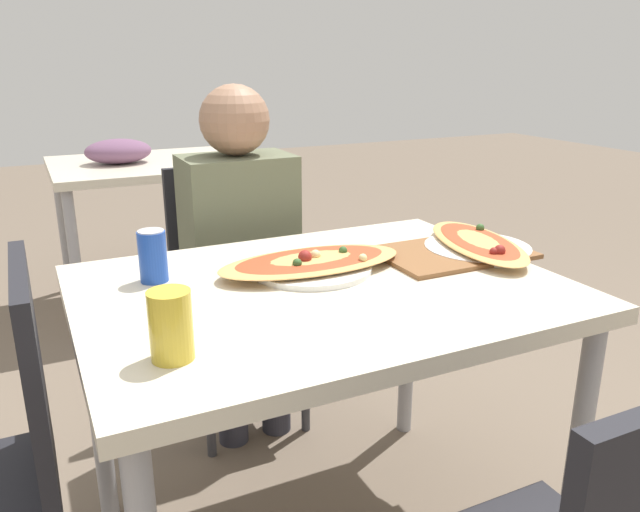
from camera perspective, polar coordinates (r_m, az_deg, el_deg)
The scene contains 9 objects.
dining_table at distance 1.49m, azimuth 0.16°, elevation -5.50°, with size 1.11×0.84×0.75m.
chair_far_seated at distance 2.21m, azimuth -8.04°, elevation -2.45°, with size 0.40×0.40×0.90m.
person_seated at distance 2.04m, azimuth -7.26°, elevation 1.71°, with size 0.35×0.25×1.18m.
pizza_main at distance 1.55m, azimuth -0.80°, elevation -0.64°, with size 0.48×0.30×0.06m.
soda_can at distance 1.52m, azimuth -15.04°, elevation -0.01°, with size 0.07×0.07×0.12m.
drink_glass at distance 1.12m, azimuth -13.48°, elevation -6.19°, with size 0.08×0.08×0.13m.
serving_tray at distance 1.71m, azimuth 11.95°, elevation 0.31°, with size 0.40×0.27×0.01m.
pizza_second at distance 1.76m, azimuth 14.23°, elevation 1.06°, with size 0.29×0.48×0.05m.
background_table at distance 3.32m, azimuth -14.68°, elevation 7.45°, with size 1.10×0.80×0.87m.
Camera 1 is at (-0.60, -1.23, 1.26)m, focal length 35.00 mm.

